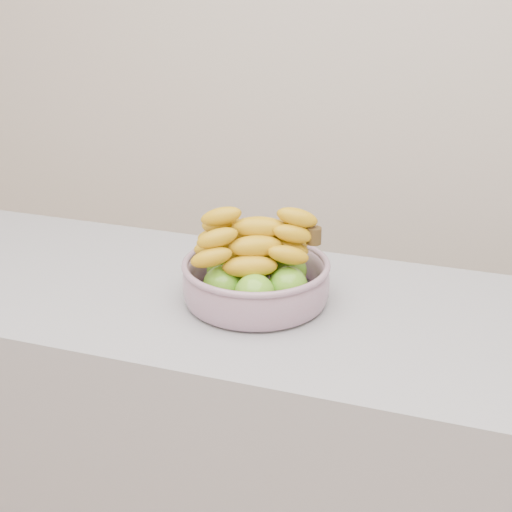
{
  "coord_description": "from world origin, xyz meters",
  "views": [
    {
      "loc": [
        0.31,
        -0.62,
        1.57
      ],
      "look_at": [
        -0.12,
        0.63,
        1.0
      ],
      "focal_mm": 50.0,
      "sensor_mm": 36.0,
      "label": 1
    }
  ],
  "objects": [
    {
      "name": "fruit_bowl",
      "position": [
        -0.12,
        0.63,
        0.96
      ],
      "size": [
        0.3,
        0.3,
        0.18
      ],
      "rotation": [
        0.0,
        0.0,
        0.29
      ],
      "color": "#9EAABE",
      "rests_on": "counter"
    },
    {
      "name": "counter",
      "position": [
        0.0,
        0.63,
        0.45
      ],
      "size": [
        2.0,
        0.6,
        0.9
      ],
      "primitive_type": "cube",
      "color": "gray",
      "rests_on": "ground"
    }
  ]
}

